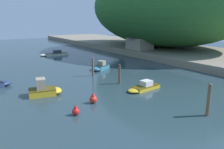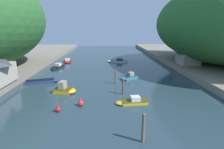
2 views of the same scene
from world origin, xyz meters
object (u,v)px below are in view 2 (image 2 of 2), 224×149
(boat_yellow_tender, at_px, (129,77))
(boat_mid_channel, at_px, (45,81))
(boat_far_upstream, at_px, (132,102))
(boat_open_rowboat, at_px, (65,89))
(right_bank_cottage, at_px, (188,55))
(boat_navy_launch, at_px, (117,61))
(channel_buoy_far, at_px, (58,109))
(channel_buoy_near, at_px, (81,103))
(boat_white_cruiser, at_px, (68,62))
(boat_near_quay, at_px, (57,67))

(boat_yellow_tender, xyz_separation_m, boat_mid_channel, (-16.09, -1.72, -0.12))
(boat_far_upstream, xyz_separation_m, boat_open_rowboat, (-9.90, 4.55, 0.24))
(right_bank_cottage, relative_size, boat_mid_channel, 0.90)
(boat_navy_launch, relative_size, channel_buoy_far, 6.72)
(boat_yellow_tender, xyz_separation_m, channel_buoy_near, (-7.95, -12.07, -0.02))
(boat_white_cruiser, bearing_deg, boat_open_rowboat, 81.47)
(channel_buoy_far, bearing_deg, boat_white_cruiser, 99.60)
(boat_yellow_tender, height_order, boat_mid_channel, boat_yellow_tender)
(right_bank_cottage, height_order, boat_white_cruiser, right_bank_cottage)
(boat_white_cruiser, height_order, boat_navy_launch, boat_white_cruiser)
(boat_open_rowboat, height_order, channel_buoy_far, boat_open_rowboat)
(boat_navy_launch, relative_size, boat_far_upstream, 1.43)
(boat_far_upstream, relative_size, channel_buoy_near, 4.03)
(channel_buoy_near, xyz_separation_m, channel_buoy_far, (-2.57, -1.59, -0.06))
(boat_yellow_tender, relative_size, boat_near_quay, 0.72)
(right_bank_cottage, xyz_separation_m, boat_open_rowboat, (-26.89, -15.86, -3.04))
(boat_white_cruiser, distance_m, boat_far_upstream, 33.14)
(boat_navy_launch, distance_m, boat_yellow_tender, 18.74)
(channel_buoy_near, relative_size, channel_buoy_far, 1.16)
(boat_near_quay, bearing_deg, boat_far_upstream, 137.73)
(right_bank_cottage, xyz_separation_m, boat_yellow_tender, (-15.83, -8.76, -3.13))
(boat_navy_launch, bearing_deg, boat_white_cruiser, 102.23)
(boat_mid_channel, height_order, channel_buoy_far, channel_buoy_far)
(boat_navy_launch, bearing_deg, boat_mid_channel, 153.34)
(boat_white_cruiser, height_order, channel_buoy_far, boat_white_cruiser)
(boat_white_cruiser, xyz_separation_m, boat_mid_channel, (-0.20, -19.75, -0.04))
(boat_near_quay, relative_size, channel_buoy_near, 4.82)
(boat_near_quay, relative_size, channel_buoy_far, 5.60)
(right_bank_cottage, distance_m, boat_near_quay, 33.02)
(boat_white_cruiser, relative_size, boat_open_rowboat, 0.96)
(boat_far_upstream, height_order, channel_buoy_far, boat_far_upstream)
(boat_white_cruiser, distance_m, channel_buoy_far, 32.16)
(boat_white_cruiser, height_order, boat_yellow_tender, boat_yellow_tender)
(boat_far_upstream, relative_size, channel_buoy_far, 4.68)
(boat_navy_launch, xyz_separation_m, boat_near_quay, (-15.90, -8.20, 0.02))
(right_bank_cottage, distance_m, boat_yellow_tender, 18.36)
(right_bank_cottage, xyz_separation_m, boat_navy_launch, (-16.92, 9.95, -3.24))
(boat_mid_channel, height_order, channel_buoy_near, channel_buoy_near)
(boat_yellow_tender, bearing_deg, boat_near_quay, 31.23)
(boat_white_cruiser, bearing_deg, boat_mid_channel, 70.01)
(boat_far_upstream, bearing_deg, boat_navy_launch, -5.39)
(right_bank_cottage, distance_m, boat_white_cruiser, 33.20)
(right_bank_cottage, bearing_deg, channel_buoy_near, -138.78)
(boat_far_upstream, xyz_separation_m, boat_mid_channel, (-14.93, 9.93, 0.02))
(boat_yellow_tender, bearing_deg, boat_far_upstream, 147.28)
(right_bank_cottage, relative_size, boat_navy_launch, 0.86)
(boat_yellow_tender, distance_m, boat_open_rowboat, 13.14)
(right_bank_cottage, height_order, boat_far_upstream, right_bank_cottage)
(channel_buoy_near, bearing_deg, boat_navy_launch, 77.43)
(boat_far_upstream, height_order, boat_open_rowboat, boat_open_rowboat)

